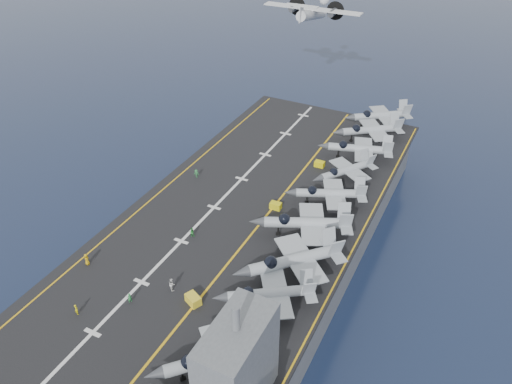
% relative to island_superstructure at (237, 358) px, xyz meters
% --- Properties ---
extents(ground, '(500.00, 500.00, 0.00)m').
position_rel_island_superstructure_xyz_m(ground, '(-15.00, 30.00, -17.90)').
color(ground, '#142135').
rests_on(ground, ground).
extents(hull, '(36.00, 90.00, 10.00)m').
position_rel_island_superstructure_xyz_m(hull, '(-15.00, 30.00, -12.90)').
color(hull, '#56595E').
rests_on(hull, ground).
extents(flight_deck, '(38.00, 92.00, 0.40)m').
position_rel_island_superstructure_xyz_m(flight_deck, '(-15.00, 30.00, -7.70)').
color(flight_deck, black).
rests_on(flight_deck, hull).
extents(foul_line, '(0.35, 90.00, 0.02)m').
position_rel_island_superstructure_xyz_m(foul_line, '(-12.00, 30.00, -7.48)').
color(foul_line, gold).
rests_on(foul_line, flight_deck).
extents(landing_centerline, '(0.50, 90.00, 0.02)m').
position_rel_island_superstructure_xyz_m(landing_centerline, '(-21.00, 30.00, -7.48)').
color(landing_centerline, silver).
rests_on(landing_centerline, flight_deck).
extents(deck_edge_port, '(0.25, 90.00, 0.02)m').
position_rel_island_superstructure_xyz_m(deck_edge_port, '(-32.00, 30.00, -7.48)').
color(deck_edge_port, gold).
rests_on(deck_edge_port, flight_deck).
extents(deck_edge_stbd, '(0.25, 90.00, 0.02)m').
position_rel_island_superstructure_xyz_m(deck_edge_stbd, '(3.50, 30.00, -7.48)').
color(deck_edge_stbd, gold).
rests_on(deck_edge_stbd, flight_deck).
extents(island_superstructure, '(5.00, 10.00, 15.00)m').
position_rel_island_superstructure_xyz_m(island_superstructure, '(0.00, 0.00, 0.00)').
color(island_superstructure, '#56595E').
rests_on(island_superstructure, flight_deck).
extents(fighter_jet_1, '(17.24, 17.35, 5.10)m').
position_rel_island_superstructure_xyz_m(fighter_jet_1, '(-4.13, 2.40, -4.95)').
color(fighter_jet_1, gray).
rests_on(fighter_jet_1, flight_deck).
extents(fighter_jet_2, '(16.37, 15.12, 4.73)m').
position_rel_island_superstructure_xyz_m(fighter_jet_2, '(-2.92, 14.35, -5.14)').
color(fighter_jet_2, '#9EA6B0').
rests_on(fighter_jet_2, flight_deck).
extents(fighter_jet_3, '(19.07, 19.22, 5.64)m').
position_rel_island_superstructure_xyz_m(fighter_jet_3, '(-2.51, 21.28, -4.68)').
color(fighter_jet_3, '#9099A0').
rests_on(fighter_jet_3, flight_deck).
extents(fighter_jet_4, '(18.90, 16.32, 5.53)m').
position_rel_island_superstructure_xyz_m(fighter_jet_4, '(-4.13, 30.05, -4.74)').
color(fighter_jet_4, '#9BA4AB').
rests_on(fighter_jet_4, flight_deck).
extents(fighter_jet_5, '(16.45, 14.19, 4.81)m').
position_rel_island_superstructure_xyz_m(fighter_jet_5, '(-3.80, 39.78, -5.09)').
color(fighter_jet_5, '#969FA6').
rests_on(fighter_jet_5, flight_deck).
extents(fighter_jet_6, '(14.65, 15.79, 4.56)m').
position_rel_island_superstructure_xyz_m(fighter_jet_6, '(-3.73, 48.32, -5.22)').
color(fighter_jet_6, '#929AA2').
rests_on(fighter_jet_6, flight_deck).
extents(fighter_jet_7, '(16.68, 13.54, 5.01)m').
position_rel_island_superstructure_xyz_m(fighter_jet_7, '(-3.88, 56.72, -4.99)').
color(fighter_jet_7, '#9099A1').
rests_on(fighter_jet_7, flight_deck).
extents(fighter_jet_8, '(17.78, 16.72, 5.14)m').
position_rel_island_superstructure_xyz_m(fighter_jet_8, '(-4.05, 65.37, -4.93)').
color(fighter_jet_8, '#A3ACB3').
rests_on(fighter_jet_8, flight_deck).
extents(tow_cart_a, '(2.54, 2.17, 1.29)m').
position_rel_island_superstructure_xyz_m(tow_cart_a, '(-12.33, 10.02, -6.85)').
color(tow_cart_a, gold).
rests_on(tow_cart_a, flight_deck).
extents(tow_cart_b, '(1.93, 1.29, 1.13)m').
position_rel_island_superstructure_xyz_m(tow_cart_b, '(-11.50, 34.47, -6.93)').
color(tow_cart_b, gold).
rests_on(tow_cart_b, flight_deck).
extents(tow_cart_c, '(1.85, 1.20, 1.11)m').
position_rel_island_superstructure_xyz_m(tow_cart_c, '(-9.72, 50.64, -6.94)').
color(tow_cart_c, '#D9C80A').
rests_on(tow_cart_c, flight_deck).
extents(crew_0, '(1.35, 1.17, 1.90)m').
position_rel_island_superstructure_xyz_m(crew_0, '(-30.39, 9.43, -6.55)').
color(crew_0, gold).
rests_on(crew_0, flight_deck).
extents(crew_1, '(1.19, 1.04, 1.66)m').
position_rel_island_superstructure_xyz_m(crew_1, '(-24.93, 1.53, -6.67)').
color(crew_1, '#D5C50D').
rests_on(crew_1, flight_deck).
extents(crew_2, '(1.15, 1.01, 1.61)m').
position_rel_island_superstructure_xyz_m(crew_2, '(-20.17, 21.86, -6.70)').
color(crew_2, '#268C33').
rests_on(crew_2, flight_deck).
extents(crew_3, '(1.10, 0.87, 1.60)m').
position_rel_island_superstructure_xyz_m(crew_3, '(-28.81, 36.74, -6.70)').
color(crew_3, '#297B3B').
rests_on(crew_3, flight_deck).
extents(crew_6, '(0.99, 1.14, 1.59)m').
position_rel_island_superstructure_xyz_m(crew_6, '(-20.03, 6.32, -6.70)').
color(crew_6, '#2D8C43').
rests_on(crew_6, flight_deck).
extents(crew_7, '(1.43, 1.35, 1.99)m').
position_rel_island_superstructure_xyz_m(crew_7, '(-16.32, 10.85, -6.51)').
color(crew_7, silver).
rests_on(crew_7, flight_deck).
extents(transport_plane, '(25.54, 17.70, 5.95)m').
position_rel_island_superstructure_xyz_m(transport_plane, '(-28.84, 92.44, 8.79)').
color(transport_plane, '#B8BABC').
extents(fighter_jet_9, '(17.78, 16.72, 5.14)m').
position_rel_island_superstructure_xyz_m(fighter_jet_9, '(-4.05, 73.00, -4.93)').
color(fighter_jet_9, '#A3ACB3').
rests_on(fighter_jet_9, flight_deck).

